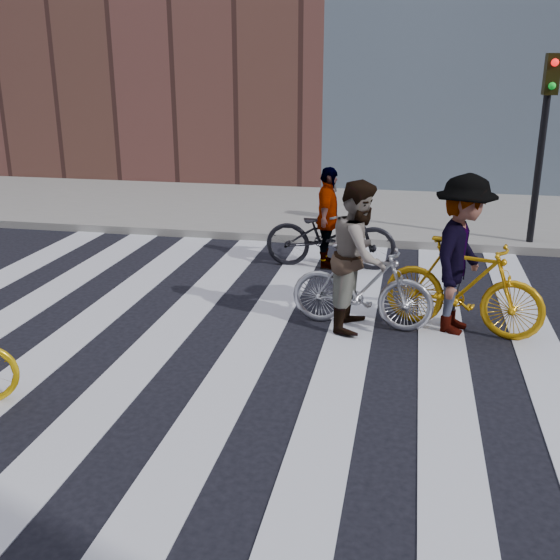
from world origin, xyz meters
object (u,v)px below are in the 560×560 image
(bike_silver_mid, at_px, (362,287))
(rider_right, at_px, (462,255))
(rider_rear, at_px, (328,218))
(rider_mid, at_px, (359,256))
(traffic_signal, at_px, (545,119))
(bike_yellow_right, at_px, (463,286))
(bike_dark_rear, at_px, (330,235))

(bike_silver_mid, bearing_deg, rider_right, -78.60)
(bike_silver_mid, height_order, rider_rear, rider_rear)
(rider_mid, bearing_deg, rider_right, -78.81)
(rider_mid, bearing_deg, rider_rear, 22.30)
(rider_right, bearing_deg, traffic_signal, -2.74)
(traffic_signal, relative_size, rider_mid, 1.79)
(bike_yellow_right, relative_size, rider_rear, 1.19)
(traffic_signal, distance_m, bike_silver_mid, 5.21)
(bike_dark_rear, height_order, rider_right, rider_right)
(bike_yellow_right, height_order, bike_dark_rear, bike_yellow_right)
(bike_silver_mid, xyz_separation_m, rider_rear, (-0.76, 2.45, 0.28))
(rider_mid, bearing_deg, bike_silver_mid, -83.80)
(bike_yellow_right, distance_m, rider_mid, 1.31)
(bike_silver_mid, height_order, bike_yellow_right, bike_yellow_right)
(rider_right, relative_size, rider_rear, 1.19)
(traffic_signal, height_order, bike_silver_mid, traffic_signal)
(bike_dark_rear, bearing_deg, bike_silver_mid, -164.41)
(traffic_signal, xyz_separation_m, bike_yellow_right, (-1.43, -4.04, -1.69))
(bike_dark_rear, bearing_deg, rider_right, -141.90)
(traffic_signal, relative_size, bike_yellow_right, 1.70)
(bike_dark_rear, bearing_deg, bike_yellow_right, -141.16)
(rider_mid, relative_size, rider_right, 0.95)
(bike_silver_mid, xyz_separation_m, rider_right, (1.16, 0.11, 0.44))
(bike_dark_rear, relative_size, rider_rear, 1.29)
(rider_rear, bearing_deg, rider_right, -141.16)
(bike_dark_rear, xyz_separation_m, rider_mid, (0.66, -2.45, 0.38))
(bike_silver_mid, distance_m, rider_rear, 2.58)
(rider_mid, bearing_deg, bike_dark_rear, 21.21)
(traffic_signal, xyz_separation_m, rider_rear, (-3.40, -1.69, -1.46))
(rider_mid, bearing_deg, traffic_signal, -26.83)
(rider_right, distance_m, rider_rear, 3.03)
(traffic_signal, distance_m, rider_rear, 4.07)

